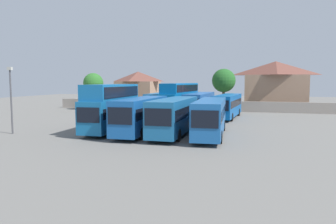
% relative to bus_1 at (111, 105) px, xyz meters
% --- Properties ---
extents(ground, '(140.00, 140.00, 0.00)m').
position_rel_bus_1_xyz_m(ground, '(5.31, 17.92, -2.76)').
color(ground, slate).
extents(depot_boundary_wall, '(56.00, 0.50, 1.80)m').
position_rel_bus_1_xyz_m(depot_boundary_wall, '(5.31, 25.73, -1.86)').
color(depot_boundary_wall, gray).
rests_on(depot_boundary_wall, ground).
extents(bus_1, '(2.83, 10.33, 4.90)m').
position_rel_bus_1_xyz_m(bus_1, '(0.00, 0.00, 0.00)').
color(bus_1, '#15619B').
rests_on(bus_1, ground).
extents(bus_2, '(2.75, 11.45, 3.55)m').
position_rel_bus_1_xyz_m(bus_2, '(3.45, -0.37, -0.74)').
color(bus_2, '#17559E').
rests_on(bus_2, ground).
extents(bus_3, '(2.73, 11.32, 3.53)m').
position_rel_bus_1_xyz_m(bus_3, '(6.85, -0.36, -0.75)').
color(bus_3, '#1A5E94').
rests_on(bus_3, ground).
extents(bus_4, '(3.08, 11.83, 3.46)m').
position_rel_bus_1_xyz_m(bus_4, '(10.36, -0.22, -0.78)').
color(bus_4, '#1B59A0').
rests_on(bus_4, ground).
extents(bus_5, '(2.76, 10.46, 3.45)m').
position_rel_bus_1_xyz_m(bus_5, '(0.70, 16.10, -0.79)').
color(bus_5, '#175E94').
rests_on(bus_5, ground).
extents(bus_6, '(3.47, 11.90, 4.93)m').
position_rel_bus_1_xyz_m(bus_6, '(3.70, 15.54, 0.02)').
color(bus_6, '#0A60A4').
rests_on(bus_6, ground).
extents(bus_7, '(2.82, 11.77, 3.53)m').
position_rel_bus_1_xyz_m(bus_7, '(6.68, 15.38, -0.75)').
color(bus_7, '#1E58A5').
rests_on(bus_7, ground).
extents(bus_8, '(3.37, 11.84, 3.31)m').
position_rel_bus_1_xyz_m(bus_8, '(10.66, 15.56, -0.86)').
color(bus_8, '#0C54A5').
rests_on(bus_8, ground).
extents(house_terrace_left, '(8.19, 7.90, 7.31)m').
position_rel_bus_1_xyz_m(house_terrace_left, '(-9.67, 33.74, 0.97)').
color(house_terrace_left, '#9E7A60').
rests_on(house_terrace_left, ground).
extents(house_terrace_centre, '(11.55, 7.66, 8.98)m').
position_rel_bus_1_xyz_m(house_terrace_centre, '(18.04, 33.11, 1.82)').
color(house_terrace_centre, '#9E7A60').
rests_on(house_terrace_centre, ground).
extents(tree_left_of_lot, '(4.24, 4.24, 7.50)m').
position_rel_bus_1_xyz_m(tree_left_of_lot, '(8.88, 28.23, 2.58)').
color(tree_left_of_lot, brown).
rests_on(tree_left_of_lot, ground).
extents(tree_behind_wall, '(3.63, 3.63, 6.75)m').
position_rel_bus_1_xyz_m(tree_behind_wall, '(-14.29, 22.73, 2.13)').
color(tree_behind_wall, brown).
rests_on(tree_behind_wall, ground).
extents(lamp_post_lot_edge, '(0.50, 0.24, 6.61)m').
position_rel_bus_1_xyz_m(lamp_post_lot_edge, '(-8.87, -4.08, 1.00)').
color(lamp_post_lot_edge, '#4C4C51').
rests_on(lamp_post_lot_edge, ground).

